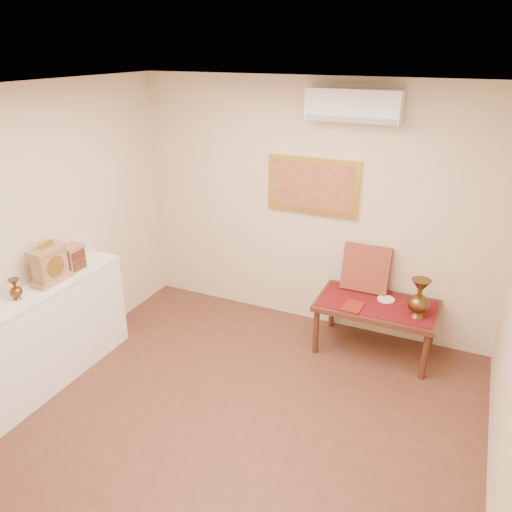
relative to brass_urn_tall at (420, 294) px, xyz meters
The scene contains 16 objects.
floor 2.31m from the brass_urn_tall, 125.17° to the right, with size 4.50×4.50×0.00m, color brown.
ceiling 2.89m from the brass_urn_tall, 125.17° to the right, with size 4.50×4.50×0.00m, color white.
wall_back 1.45m from the brass_urn_tall, 159.23° to the left, with size 4.00×0.02×2.70m, color beige.
wall_left 3.75m from the brass_urn_tall, 151.36° to the right, with size 0.02×4.50×2.70m, color beige.
brass_urn_small 3.63m from the brass_urn_tall, 148.50° to the right, with size 0.11×0.11×0.24m, color brown, non-canonical shape.
table_cloth 0.48m from the brass_urn_tall, 165.41° to the left, with size 1.14×0.59×0.01m, color maroon.
brass_urn_tall is the anchor object (origin of this frame).
plate 0.46m from the brass_urn_tall, 147.84° to the left, with size 0.18×0.18×0.01m, color white.
menu 0.65m from the brass_urn_tall, behind, with size 0.18×0.25×0.01m, color maroon.
cushion 0.69m from the brass_urn_tall, 149.10° to the left, with size 0.49×0.10×0.49m, color maroon.
display_ledge 3.56m from the brass_urn_tall, 150.01° to the right, with size 0.37×2.02×0.98m.
mantel_clock 3.43m from the brass_urn_tall, 153.55° to the right, with size 0.17×0.36×0.41m.
wooden_chest 3.32m from the brass_urn_tall, 158.28° to the right, with size 0.16×0.21×0.24m.
low_table 0.52m from the brass_urn_tall, 165.41° to the left, with size 1.20×0.70×0.55m.
painting 1.55m from the brass_urn_tall, 160.33° to the left, with size 1.00×0.06×0.60m.
ac_unit 1.89m from the brass_urn_tall, 158.06° to the left, with size 0.90×0.25×0.30m.
Camera 1 is at (1.58, -2.69, 2.98)m, focal length 35.00 mm.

